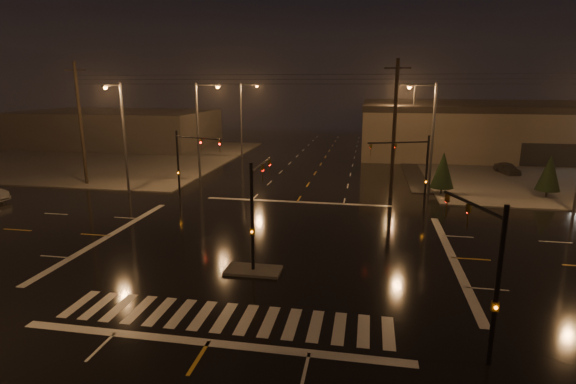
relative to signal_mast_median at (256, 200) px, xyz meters
name	(u,v)px	position (x,y,z in m)	size (l,w,h in m)	color
ground	(269,246)	(0.00, 3.07, -3.75)	(140.00, 140.00, 0.00)	black
sidewalk_nw	(105,157)	(-30.00, 33.07, -3.69)	(36.00, 36.00, 0.12)	#4D4944
median_island	(253,270)	(0.00, -0.93, -3.68)	(3.00, 1.60, 0.15)	#4D4944
crosswalk	(224,317)	(0.00, -5.93, -3.75)	(15.00, 2.60, 0.01)	beige
stop_bar_near	(208,343)	(0.00, -7.93, -3.75)	(16.00, 0.50, 0.01)	beige
stop_bar_far	(297,202)	(0.00, 14.07, -3.75)	(16.00, 0.50, 0.01)	beige
retail_building	(573,127)	(35.00, 49.06, 0.09)	(60.20, 28.30, 7.20)	brown
commercial_block	(117,128)	(-35.00, 45.07, -0.95)	(30.00, 18.00, 5.60)	#3D3936
signal_mast_median	(256,200)	(0.00, 0.00, 0.00)	(0.25, 4.59, 6.00)	black
signal_mast_ne	(414,164)	(9.50, 13.21, 0.04)	(4.84, 1.86, 6.00)	black
signal_mast_nw	(187,157)	(-9.50, 13.21, 0.04)	(4.84, 1.86, 6.00)	black
signal_mast_se	(486,260)	(10.23, -6.68, -0.04)	(1.55, 3.87, 6.00)	black
streetlight_1	(200,125)	(-11.18, 21.07, 2.05)	(2.77, 0.32, 10.00)	#38383A
streetlight_2	(243,115)	(-11.18, 37.07, 2.05)	(2.77, 0.32, 10.00)	#38383A
streetlight_3	(429,131)	(11.18, 19.07, 2.05)	(2.77, 0.32, 10.00)	#38383A
streetlight_4	(411,116)	(11.18, 39.07, 2.05)	(2.77, 0.32, 10.00)	#38383A
streetlight_5	(122,131)	(-16.00, 14.26, 2.05)	(0.32, 2.77, 10.00)	#38383A
utility_pole_0	(81,124)	(-22.00, 17.07, 2.38)	(2.20, 0.32, 12.00)	black
utility_pole_1	(394,129)	(8.00, 17.07, 2.38)	(2.20, 0.32, 12.00)	black
conifer_0	(443,170)	(12.59, 18.91, -1.43)	(2.08, 2.08, 3.96)	black
conifer_1	(549,173)	(21.68, 19.46, -1.45)	(2.05, 2.05, 3.91)	black
car_parked	(507,168)	(21.35, 30.40, -3.09)	(1.57, 3.90, 1.33)	black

